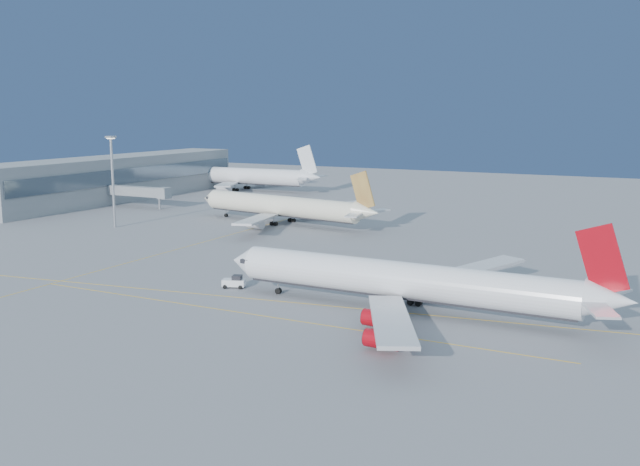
{
  "coord_description": "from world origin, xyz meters",
  "views": [
    {
      "loc": [
        59.13,
        -102.67,
        30.63
      ],
      "look_at": [
        -2.85,
        19.43,
        7.0
      ],
      "focal_mm": 40.0,
      "sensor_mm": 36.0,
      "label": 1
    }
  ],
  "objects": [
    {
      "name": "ground",
      "position": [
        0.0,
        0.0,
        0.0
      ],
      "size": [
        500.0,
        500.0,
        0.0
      ],
      "primitive_type": "plane",
      "color": "slate",
      "rests_on": "ground"
    },
    {
      "name": "airliner_etihad",
      "position": [
        -36.59,
        64.21,
        4.83
      ],
      "size": [
        60.68,
        55.47,
        15.87
      ],
      "rotation": [
        0.0,
        0.0,
        -0.16
      ],
      "color": "beige",
      "rests_on": "ground"
    },
    {
      "name": "pushback_tug",
      "position": [
        -9.1,
        -1.32,
        1.03
      ],
      "size": [
        4.37,
        3.42,
        2.21
      ],
      "rotation": [
        0.0,
        0.0,
        0.34
      ],
      "color": "white",
      "rests_on": "ground"
    },
    {
      "name": "terminal",
      "position": [
        -114.93,
        85.0,
        7.51
      ],
      "size": [
        18.4,
        110.0,
        15.0
      ],
      "color": "gray",
      "rests_on": "ground"
    },
    {
      "name": "jet_bridge",
      "position": [
        -93.11,
        72.0,
        5.17
      ],
      "size": [
        23.6,
        3.6,
        6.9
      ],
      "color": "gray",
      "rests_on": "ground"
    },
    {
      "name": "light_mast",
      "position": [
        -73.76,
        38.9,
        14.2
      ],
      "size": [
        2.08,
        2.08,
        24.05
      ],
      "color": "gray",
      "rests_on": "ground"
    },
    {
      "name": "airliner_third",
      "position": [
        -92.6,
        129.42,
        5.49
      ],
      "size": [
        67.53,
        62.31,
        18.13
      ],
      "rotation": [
        0.0,
        0.0,
        0.04
      ],
      "color": "white",
      "rests_on": "ground"
    },
    {
      "name": "airliner_virgin",
      "position": [
        23.34,
        -2.07,
        4.82
      ],
      "size": [
        64.7,
        58.24,
        15.99
      ],
      "rotation": [
        0.0,
        0.0,
        -0.02
      ],
      "color": "white",
      "rests_on": "ground"
    },
    {
      "name": "taxiway_lines",
      "position": [
        -14.71,
        6.34,
        0.01
      ],
      "size": [
        118.86,
        140.0,
        0.02
      ],
      "color": "#E8AD0C",
      "rests_on": "ground"
    }
  ]
}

